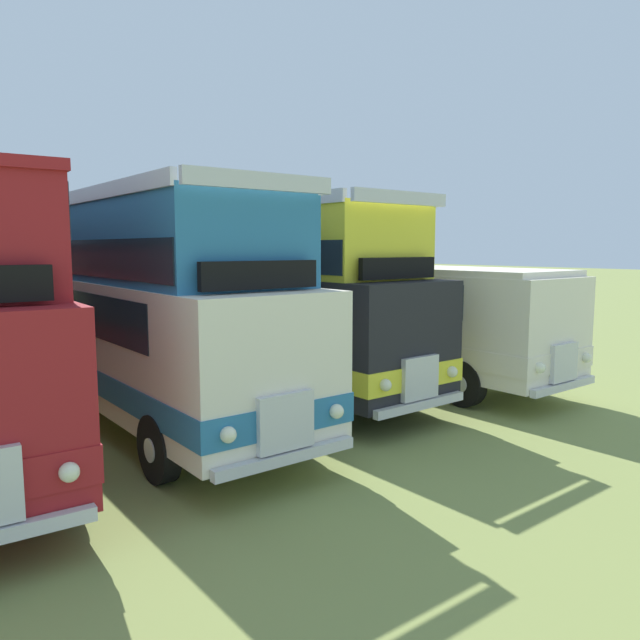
{
  "coord_description": "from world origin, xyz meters",
  "views": [
    {
      "loc": [
        2.34,
        -11.95,
        3.49
      ],
      "look_at": [
        11.78,
        -0.04,
        1.64
      ],
      "focal_mm": 33.74,
      "sensor_mm": 36.0,
      "label": 1
    }
  ],
  "objects": [
    {
      "name": "bus_eighth_in_row",
      "position": [
        10.5,
        0.47,
        2.36
      ],
      "size": [
        2.63,
        10.02,
        4.52
      ],
      "color": "black",
      "rests_on": "ground"
    },
    {
      "name": "bus_seventh_in_row",
      "position": [
        7.0,
        -0.16,
        2.36
      ],
      "size": [
        2.68,
        10.29,
        4.52
      ],
      "color": "silver",
      "rests_on": "ground"
    },
    {
      "name": "bus_ninth_in_row",
      "position": [
        14.0,
        0.36,
        1.76
      ],
      "size": [
        2.64,
        11.63,
        2.99
      ],
      "color": "silver",
      "rests_on": "ground"
    }
  ]
}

